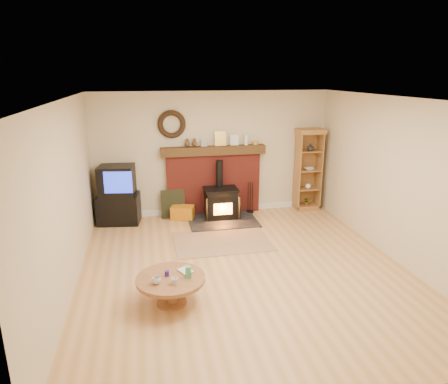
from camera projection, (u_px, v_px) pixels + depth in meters
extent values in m
plane|color=tan|center=(243.00, 269.00, 6.26)|extent=(5.50, 5.50, 0.00)
cube|color=beige|center=(213.00, 154.00, 8.47)|extent=(5.00, 0.02, 2.60)
cube|color=beige|center=(326.00, 280.00, 3.30)|extent=(5.00, 0.02, 2.60)
cube|color=beige|center=(66.00, 199.00, 5.41)|extent=(0.02, 5.50, 2.60)
cube|color=beige|center=(397.00, 180.00, 6.36)|extent=(0.02, 5.50, 2.60)
cube|color=white|center=(246.00, 99.00, 5.51)|extent=(5.00, 5.50, 0.02)
cube|color=white|center=(213.00, 209.00, 8.80)|extent=(5.00, 0.04, 0.12)
torus|color=black|center=(172.00, 124.00, 8.07)|extent=(0.57, 0.11, 0.57)
cube|color=maroon|center=(214.00, 184.00, 8.58)|extent=(2.00, 0.15, 1.30)
cube|color=#372311|center=(214.00, 150.00, 8.34)|extent=(2.20, 0.22, 0.18)
cube|color=#999999|center=(204.00, 143.00, 8.26)|extent=(0.13, 0.05, 0.14)
cube|color=gold|center=(220.00, 139.00, 8.33)|extent=(0.24, 0.06, 0.30)
cube|color=white|center=(234.00, 140.00, 8.40)|extent=(0.18, 0.05, 0.22)
cylinder|color=white|center=(246.00, 140.00, 8.42)|extent=(0.08, 0.08, 0.22)
cylinder|color=gold|center=(255.00, 143.00, 8.48)|extent=(0.14, 0.14, 0.07)
cube|color=black|center=(223.00, 221.00, 8.24)|extent=(1.40, 1.00, 0.03)
cube|color=black|center=(221.00, 204.00, 8.34)|extent=(0.63, 0.45, 0.59)
cube|color=black|center=(221.00, 189.00, 8.25)|extent=(0.70, 0.50, 0.04)
cylinder|color=black|center=(219.00, 173.00, 8.31)|extent=(0.14, 0.14, 0.56)
cube|color=orange|center=(223.00, 209.00, 8.13)|extent=(0.38, 0.02, 0.23)
cube|color=black|center=(209.00, 208.00, 8.13)|extent=(0.15, 0.20, 0.47)
cube|color=black|center=(236.00, 206.00, 8.24)|extent=(0.15, 0.20, 0.47)
cube|color=brown|center=(222.00, 241.00, 7.25)|extent=(1.74, 1.20, 0.01)
cube|color=black|center=(119.00, 209.00, 8.11)|extent=(0.88, 0.67, 0.60)
cube|color=black|center=(117.00, 180.00, 7.94)|extent=(0.74, 0.65, 0.60)
cube|color=#1D30CE|center=(118.00, 182.00, 7.67)|extent=(0.53, 0.09, 0.43)
cube|color=brown|center=(306.00, 206.00, 9.01)|extent=(0.52, 0.38, 0.10)
cube|color=brown|center=(305.00, 169.00, 8.95)|extent=(0.52, 0.02, 1.65)
cube|color=brown|center=(297.00, 171.00, 8.73)|extent=(0.02, 0.38, 1.65)
cube|color=brown|center=(319.00, 170.00, 8.83)|extent=(0.02, 0.38, 1.65)
cube|color=brown|center=(310.00, 131.00, 8.53)|extent=(0.58, 0.42, 0.10)
cube|color=brown|center=(307.00, 189.00, 8.89)|extent=(0.48, 0.34, 0.02)
cube|color=brown|center=(308.00, 170.00, 8.77)|extent=(0.48, 0.34, 0.02)
cube|color=brown|center=(309.00, 151.00, 8.65)|extent=(0.48, 0.34, 0.02)
imported|color=white|center=(310.00, 147.00, 8.58)|extent=(0.16, 0.16, 0.16)
imported|color=white|center=(309.00, 169.00, 8.72)|extent=(0.20, 0.20, 0.05)
sphere|color=white|center=(308.00, 186.00, 8.83)|extent=(0.12, 0.12, 0.12)
imported|color=#46A572|center=(307.00, 201.00, 8.92)|extent=(0.18, 0.15, 0.20)
cube|color=#C2C807|center=(183.00, 213.00, 8.33)|extent=(0.53, 0.42, 0.29)
cube|color=black|center=(173.00, 204.00, 8.40)|extent=(0.50, 0.13, 0.59)
cylinder|color=black|center=(250.00, 212.00, 8.75)|extent=(0.16, 0.16, 0.04)
cylinder|color=black|center=(248.00, 198.00, 8.64)|extent=(0.02, 0.02, 0.70)
cylinder|color=black|center=(250.00, 198.00, 8.65)|extent=(0.02, 0.02, 0.70)
cylinder|color=black|center=(252.00, 198.00, 8.66)|extent=(0.02, 0.02, 0.70)
cylinder|color=brown|center=(172.00, 302.00, 5.30)|extent=(0.40, 0.40, 0.03)
cylinder|color=brown|center=(171.00, 291.00, 5.25)|extent=(0.15, 0.15, 0.31)
cylinder|color=brown|center=(171.00, 279.00, 5.20)|extent=(0.91, 0.91, 0.05)
imported|color=white|center=(156.00, 281.00, 5.03)|extent=(0.11, 0.11, 0.09)
imported|color=white|center=(175.00, 281.00, 5.02)|extent=(0.09, 0.09, 0.08)
imported|color=#4C331E|center=(181.00, 273.00, 5.30)|extent=(0.15, 0.20, 0.02)
cylinder|color=navy|center=(167.00, 273.00, 5.22)|extent=(0.06, 0.06, 0.07)
cube|color=#46A572|center=(188.00, 272.00, 5.16)|extent=(0.07, 0.07, 0.16)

